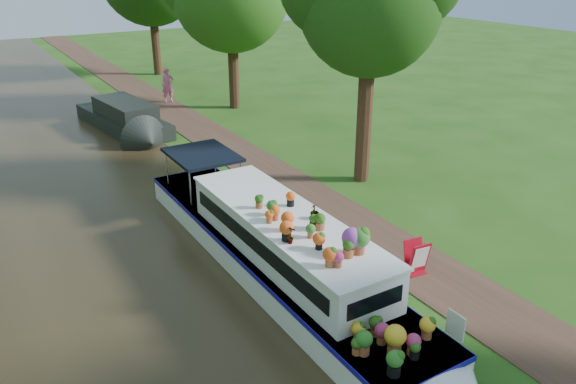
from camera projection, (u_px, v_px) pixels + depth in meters
The scene contains 8 objects.
ground at pixel (323, 236), 16.80m from camera, with size 100.00×100.00×0.00m, color #204A12.
canal_water at pixel (124, 294), 13.93m from camera, with size 10.00×100.00×0.02m, color #2E2514.
towpath at pixel (355, 226), 17.37m from camera, with size 2.20×100.00×0.03m, color #422B1E.
plant_boat at pixel (286, 253), 14.13m from camera, with size 2.29×13.52×2.30m.
second_boat at pixel (126, 119), 26.49m from camera, with size 2.96×7.66×1.44m.
sandwich_board at pixel (417, 259), 14.66m from camera, with size 0.59×0.51×0.91m.
pedestrian_pink at pixel (168, 85), 31.36m from camera, with size 0.69×0.46×1.90m, color #C35086.
verge_plant at pixel (304, 217), 17.54m from camera, with size 0.37×0.32×0.42m, color #28601D.
Camera 1 is at (-8.64, -12.22, 7.81)m, focal length 35.00 mm.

